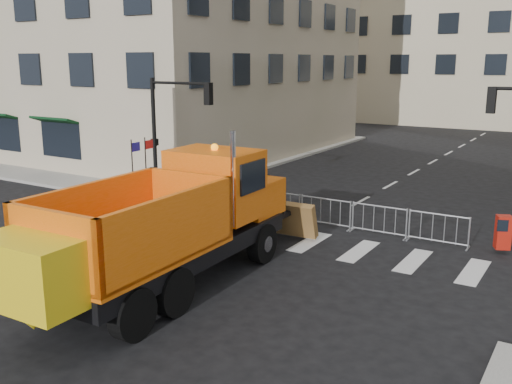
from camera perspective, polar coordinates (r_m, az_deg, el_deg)
The scene contains 10 objects.
ground at distance 15.77m, azimuth -6.01°, elevation -9.86°, with size 120.00×120.00×0.00m, color black.
sidewalk_back at distance 22.69m, azimuth 7.20°, elevation -2.54°, with size 64.00×5.00×0.15m, color gray.
traffic_light_left at distance 25.67m, azimuth -10.12°, elevation 5.15°, with size 0.18×0.18×5.40m, color black.
crowd_barriers at distance 22.09m, azimuth 4.49°, elevation -1.63°, with size 12.60×0.60×1.10m, color #9EA0A5, non-canonical shape.
plow_truck at distance 15.40m, azimuth -9.06°, elevation -3.04°, with size 3.61×11.06×4.26m.
cop_a at distance 18.94m, azimuth 0.68°, elevation -2.89°, with size 0.68×0.44×1.85m, color black.
cop_b at distance 20.03m, azimuth 0.94°, elevation -2.09°, with size 0.87×0.68×1.80m, color black.
cop_c at distance 21.56m, azimuth 1.15°, elevation -0.77°, with size 1.15×0.48×1.96m, color black.
worker at distance 24.36m, azimuth -4.07°, elevation 0.81°, with size 1.08×0.62×1.67m, color #D3EF1C.
newspaper_box at distance 20.11m, azimuth 23.47°, elevation -3.71°, with size 0.45×0.40×1.10m, color #AA180D.
Camera 1 is at (8.98, -11.44, 6.10)m, focal length 40.00 mm.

